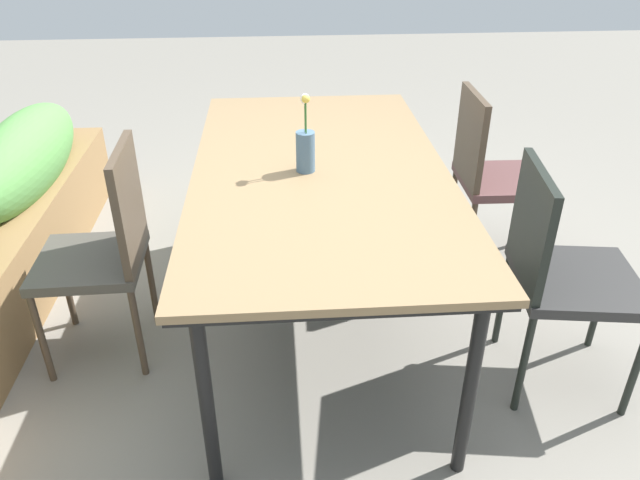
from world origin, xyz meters
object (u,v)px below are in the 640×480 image
at_px(potted_plant, 295,147).
at_px(chair_near_left, 560,266).
at_px(flower_vase, 305,145).
at_px(chair_near_right, 490,170).
at_px(dining_table, 320,179).
at_px(chair_far_side, 106,245).

bearing_deg(potted_plant, chair_near_left, -154.48).
distance_m(chair_near_left, flower_vase, 1.03).
relative_size(chair_near_left, chair_near_right, 0.98).
relative_size(chair_near_left, flower_vase, 2.94).
bearing_deg(chair_near_left, dining_table, -107.70).
distance_m(dining_table, chair_far_side, 0.87).
xyz_separation_m(dining_table, chair_far_side, (-0.10, 0.84, -0.20)).
bearing_deg(chair_near_left, chair_near_right, -172.35).
distance_m(chair_near_right, flower_vase, 1.06).
bearing_deg(flower_vase, chair_near_right, -63.81).
bearing_deg(dining_table, potted_plant, 2.02).
relative_size(dining_table, chair_near_right, 2.02).
height_order(chair_far_side, flower_vase, flower_vase).
bearing_deg(dining_table, flower_vase, 116.66).
distance_m(chair_near_right, chair_far_side, 1.76).
bearing_deg(chair_near_left, potted_plant, -146.57).
relative_size(chair_near_right, flower_vase, 3.00).
height_order(chair_near_right, chair_far_side, chair_near_right).
xyz_separation_m(chair_near_left, chair_far_side, (0.30, 1.68, -0.01)).
relative_size(dining_table, potted_plant, 3.66).
bearing_deg(dining_table, chair_far_side, 97.12).
xyz_separation_m(chair_near_left, chair_near_right, (0.82, -0.00, 0.02)).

